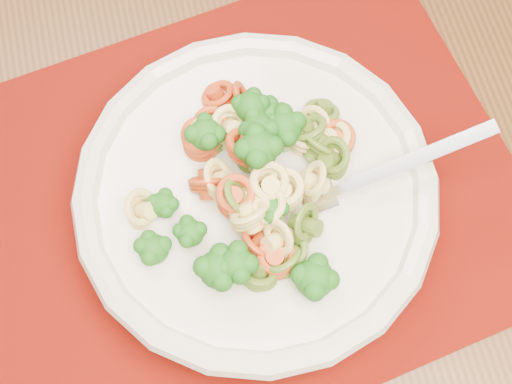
{
  "coord_description": "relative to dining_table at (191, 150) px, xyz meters",
  "views": [
    {
      "loc": [
        -0.02,
        -0.17,
        1.25
      ],
      "look_at": [
        -0.01,
        0.02,
        0.75
      ],
      "focal_mm": 50.0,
      "sensor_mm": 36.0,
      "label": 1
    }
  ],
  "objects": [
    {
      "name": "placemat",
      "position": [
        0.04,
        -0.09,
        0.1
      ],
      "size": [
        0.54,
        0.47,
        0.0
      ],
      "primitive_type": "cube",
      "rotation": [
        0.0,
        0.0,
        0.32
      ],
      "color": "#640E04",
      "rests_on": "dining_table"
    },
    {
      "name": "pasta_bowl",
      "position": [
        0.06,
        -0.1,
        0.13
      ],
      "size": [
        0.28,
        0.28,
        0.05
      ],
      "color": "silver",
      "rests_on": "placemat"
    },
    {
      "name": "dining_table",
      "position": [
        0.0,
        0.0,
        0.0
      ],
      "size": [
        1.44,
        1.05,
        0.71
      ],
      "rotation": [
        0.0,
        0.0,
        0.17
      ],
      "color": "#553318",
      "rests_on": "ground"
    },
    {
      "name": "fork",
      "position": [
        0.1,
        -0.12,
        0.15
      ],
      "size": [
        0.18,
        0.06,
        0.08
      ],
      "primitive_type": null,
      "rotation": [
        0.0,
        -0.35,
        0.22
      ],
      "color": "silver",
      "rests_on": "pasta_bowl"
    },
    {
      "name": "pasta_broccoli_heap",
      "position": [
        0.06,
        -0.1,
        0.15
      ],
      "size": [
        0.23,
        0.23,
        0.06
      ],
      "primitive_type": null,
      "color": "#D9CB6B",
      "rests_on": "pasta_bowl"
    }
  ]
}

